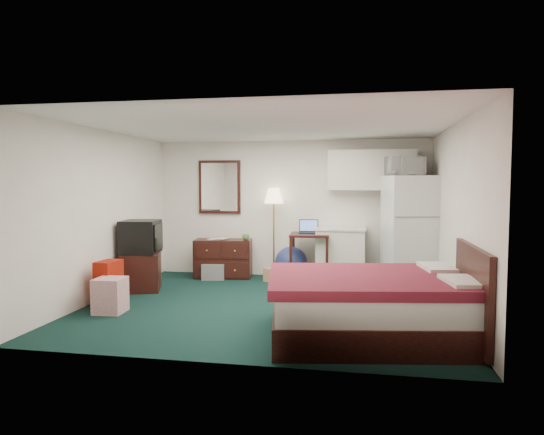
% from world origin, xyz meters
% --- Properties ---
extents(floor, '(5.00, 4.50, 0.01)m').
position_xyz_m(floor, '(0.00, 0.00, 0.00)').
color(floor, black).
rests_on(floor, ground).
extents(ceiling, '(5.00, 4.50, 0.01)m').
position_xyz_m(ceiling, '(0.00, 0.00, 2.50)').
color(ceiling, silver).
rests_on(ceiling, walls).
extents(walls, '(5.01, 4.51, 2.50)m').
position_xyz_m(walls, '(0.00, 0.00, 1.25)').
color(walls, silver).
rests_on(walls, floor).
extents(mirror, '(0.80, 0.06, 1.00)m').
position_xyz_m(mirror, '(-1.35, 2.22, 1.65)').
color(mirror, white).
rests_on(mirror, walls).
extents(upper_cabinets, '(1.50, 0.35, 0.70)m').
position_xyz_m(upper_cabinets, '(1.45, 2.08, 1.95)').
color(upper_cabinets, silver).
rests_on(upper_cabinets, walls).
extents(headboard, '(0.06, 1.56, 1.00)m').
position_xyz_m(headboard, '(2.46, -1.18, 0.55)').
color(headboard, black).
rests_on(headboard, walls).
extents(dresser, '(1.07, 0.58, 0.70)m').
position_xyz_m(dresser, '(-1.19, 1.87, 0.35)').
color(dresser, black).
rests_on(dresser, floor).
extents(floor_lamp, '(0.38, 0.38, 1.63)m').
position_xyz_m(floor_lamp, '(-0.28, 2.05, 0.82)').
color(floor_lamp, gold).
rests_on(floor_lamp, floor).
extents(desk, '(0.71, 0.71, 0.85)m').
position_xyz_m(desk, '(0.41, 1.76, 0.42)').
color(desk, black).
rests_on(desk, floor).
extents(exercise_ball, '(0.60, 0.60, 0.58)m').
position_xyz_m(exercise_ball, '(0.05, 1.96, 0.29)').
color(exercise_ball, navy).
rests_on(exercise_ball, floor).
extents(kitchen_counter, '(0.84, 0.64, 0.91)m').
position_xyz_m(kitchen_counter, '(0.94, 1.91, 0.46)').
color(kitchen_counter, silver).
rests_on(kitchen_counter, floor).
extents(fridge, '(0.91, 0.91, 1.84)m').
position_xyz_m(fridge, '(2.07, 1.62, 0.92)').
color(fridge, silver).
rests_on(fridge, floor).
extents(bed, '(2.39, 1.99, 0.69)m').
position_xyz_m(bed, '(1.38, -1.18, 0.34)').
color(bed, '#590A12').
rests_on(bed, floor).
extents(tv_stand, '(0.78, 0.82, 0.60)m').
position_xyz_m(tv_stand, '(-2.21, 0.62, 0.30)').
color(tv_stand, black).
rests_on(tv_stand, floor).
extents(suitcase, '(0.28, 0.41, 0.63)m').
position_xyz_m(suitcase, '(-2.21, -0.39, 0.32)').
color(suitcase, maroon).
rests_on(suitcase, floor).
extents(retail_box, '(0.39, 0.39, 0.46)m').
position_xyz_m(retail_box, '(-1.99, -0.75, 0.23)').
color(retail_box, silver).
rests_on(retail_box, floor).
extents(file_bin, '(0.45, 0.38, 0.28)m').
position_xyz_m(file_bin, '(-1.32, 1.67, 0.14)').
color(file_bin, slate).
rests_on(file_bin, floor).
extents(cardboard_box_a, '(0.34, 0.32, 0.24)m').
position_xyz_m(cardboard_box_a, '(-0.22, 1.67, 0.12)').
color(cardboard_box_a, '#A97D5D').
rests_on(cardboard_box_a, floor).
extents(cardboard_box_b, '(0.31, 0.34, 0.29)m').
position_xyz_m(cardboard_box_b, '(0.47, 1.64, 0.14)').
color(cardboard_box_b, '#A97D5D').
rests_on(cardboard_box_b, floor).
extents(laptop, '(0.37, 0.31, 0.23)m').
position_xyz_m(laptop, '(0.39, 1.78, 0.96)').
color(laptop, black).
rests_on(laptop, desk).
extents(crt_tv, '(0.66, 0.70, 0.53)m').
position_xyz_m(crt_tv, '(-2.19, 0.61, 0.86)').
color(crt_tv, black).
rests_on(crt_tv, tv_stand).
extents(microwave, '(0.63, 0.46, 0.39)m').
position_xyz_m(microwave, '(1.97, 1.59, 2.04)').
color(microwave, silver).
rests_on(microwave, fridge).
extents(book_a, '(0.16, 0.02, 0.22)m').
position_xyz_m(book_a, '(-1.45, 1.84, 0.81)').
color(book_a, '#A97D5D').
rests_on(book_a, dresser).
extents(book_b, '(0.16, 0.05, 0.21)m').
position_xyz_m(book_b, '(-1.29, 1.90, 0.80)').
color(book_b, '#A97D5D').
rests_on(book_b, dresser).
extents(mug, '(0.15, 0.13, 0.13)m').
position_xyz_m(mug, '(-0.76, 1.85, 0.76)').
color(mug, '#448038').
rests_on(mug, dresser).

